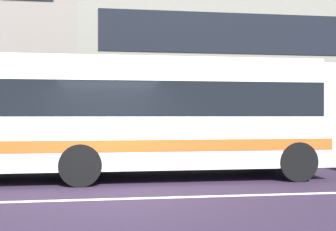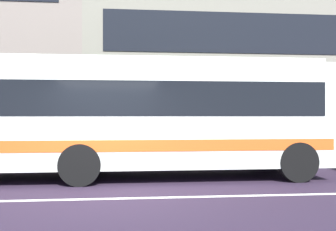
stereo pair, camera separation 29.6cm
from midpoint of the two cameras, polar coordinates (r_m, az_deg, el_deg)
ground_plane at (r=8.08m, az=-9.97°, el=-11.93°), size 160.00×160.00×0.00m
lane_centre_line at (r=8.08m, az=-9.97°, el=-11.90°), size 60.00×0.16×0.01m
hedge_row_far at (r=14.70m, az=-13.66°, el=-4.57°), size 13.52×1.10×0.97m
apartment_block_right at (r=24.24m, az=16.23°, el=7.36°), size 23.14×8.45×9.49m
transit_bus at (r=10.54m, az=-9.06°, el=0.32°), size 11.37×2.59×3.12m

